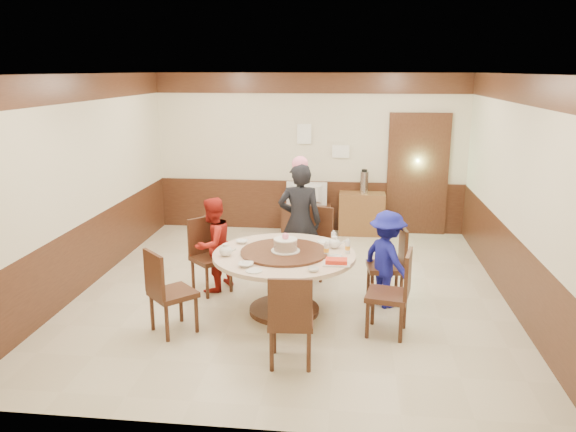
# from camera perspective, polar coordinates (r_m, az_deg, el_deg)

# --- Properties ---
(room) EXTENTS (6.00, 6.04, 2.84)m
(room) POSITION_cam_1_polar(r_m,az_deg,el_deg) (7.21, 0.49, 0.44)
(room) COLOR beige
(room) RESTS_ON ground
(banquet_table) EXTENTS (1.69, 1.69, 0.78)m
(banquet_table) POSITION_cam_1_polar(r_m,az_deg,el_deg) (6.71, -0.39, -5.55)
(banquet_table) COLOR #402214
(banquet_table) RESTS_ON ground
(chair_0) EXTENTS (0.49, 0.48, 0.97)m
(chair_0) POSITION_cam_1_polar(r_m,az_deg,el_deg) (7.21, 9.99, -6.24)
(chair_0) COLOR #402214
(chair_0) RESTS_ON ground
(chair_1) EXTENTS (0.55, 0.56, 0.97)m
(chair_1) POSITION_cam_1_polar(r_m,az_deg,el_deg) (7.97, 2.66, -3.99)
(chair_1) COLOR #402214
(chair_1) RESTS_ON ground
(chair_2) EXTENTS (0.62, 0.62, 0.97)m
(chair_2) POSITION_cam_1_polar(r_m,az_deg,el_deg) (7.50, -7.86, -5.33)
(chair_2) COLOR #402214
(chair_2) RESTS_ON ground
(chair_3) EXTENTS (0.62, 0.62, 0.97)m
(chair_3) POSITION_cam_1_polar(r_m,az_deg,el_deg) (6.43, -11.72, -8.97)
(chair_3) COLOR #402214
(chair_3) RESTS_ON ground
(chair_4) EXTENTS (0.47, 0.48, 0.97)m
(chair_4) POSITION_cam_1_polar(r_m,az_deg,el_deg) (5.67, 0.29, -12.02)
(chair_4) COLOR #402214
(chair_4) RESTS_ON ground
(chair_5) EXTENTS (0.52, 0.52, 0.97)m
(chair_5) POSITION_cam_1_polar(r_m,az_deg,el_deg) (6.36, 10.20, -9.17)
(chair_5) COLOR #402214
(chair_5) RESTS_ON ground
(person_standing) EXTENTS (0.62, 0.42, 1.64)m
(person_standing) POSITION_cam_1_polar(r_m,az_deg,el_deg) (7.71, 1.20, -0.60)
(person_standing) COLOR black
(person_standing) RESTS_ON ground
(person_red) EXTENTS (0.70, 0.76, 1.25)m
(person_red) POSITION_cam_1_polar(r_m,az_deg,el_deg) (7.43, -7.66, -2.90)
(person_red) COLOR #A61E16
(person_red) RESTS_ON ground
(person_blue) EXTENTS (0.83, 0.89, 1.21)m
(person_blue) POSITION_cam_1_polar(r_m,az_deg,el_deg) (6.98, 10.03, -4.35)
(person_blue) COLOR navy
(person_blue) RESTS_ON ground
(birthday_cake) EXTENTS (0.34, 0.34, 0.22)m
(birthday_cake) POSITION_cam_1_polar(r_m,az_deg,el_deg) (6.59, -0.26, -2.94)
(birthday_cake) COLOR white
(birthday_cake) RESTS_ON banquet_table
(teapot_left) EXTENTS (0.17, 0.15, 0.13)m
(teapot_left) POSITION_cam_1_polar(r_m,az_deg,el_deg) (6.56, -6.34, -3.55)
(teapot_left) COLOR white
(teapot_left) RESTS_ON banquet_table
(teapot_right) EXTENTS (0.17, 0.15, 0.13)m
(teapot_right) POSITION_cam_1_polar(r_m,az_deg,el_deg) (6.83, 4.74, -2.78)
(teapot_right) COLOR white
(teapot_right) RESTS_ON banquet_table
(bowl_0) EXTENTS (0.15, 0.15, 0.04)m
(bowl_0) POSITION_cam_1_polar(r_m,az_deg,el_deg) (7.03, -4.70, -2.61)
(bowl_0) COLOR white
(bowl_0) RESTS_ON banquet_table
(bowl_1) EXTENTS (0.12, 0.12, 0.04)m
(bowl_1) POSITION_cam_1_polar(r_m,az_deg,el_deg) (6.05, 2.60, -5.46)
(bowl_1) COLOR white
(bowl_1) RESTS_ON banquet_table
(bowl_2) EXTENTS (0.17, 0.17, 0.04)m
(bowl_2) POSITION_cam_1_polar(r_m,az_deg,el_deg) (6.21, -4.31, -4.95)
(bowl_2) COLOR white
(bowl_2) RESTS_ON banquet_table
(bowl_3) EXTENTS (0.15, 0.15, 0.05)m
(bowl_3) POSITION_cam_1_polar(r_m,az_deg,el_deg) (6.43, 4.90, -4.24)
(bowl_3) COLOR white
(bowl_3) RESTS_ON banquet_table
(saucer_near) EXTENTS (0.18, 0.18, 0.01)m
(saucer_near) POSITION_cam_1_polar(r_m,az_deg,el_deg) (6.06, -3.49, -5.58)
(saucer_near) COLOR white
(saucer_near) RESTS_ON banquet_table
(saucer_far) EXTENTS (0.18, 0.18, 0.01)m
(saucer_far) POSITION_cam_1_polar(r_m,az_deg,el_deg) (7.07, 3.72, -2.60)
(saucer_far) COLOR white
(saucer_far) RESTS_ON banquet_table
(shrimp_platter) EXTENTS (0.30, 0.20, 0.06)m
(shrimp_platter) POSITION_cam_1_polar(r_m,az_deg,el_deg) (6.28, 4.94, -4.68)
(shrimp_platter) COLOR white
(shrimp_platter) RESTS_ON banquet_table
(bottle_0) EXTENTS (0.06, 0.06, 0.16)m
(bottle_0) POSITION_cam_1_polar(r_m,az_deg,el_deg) (6.54, 3.92, -3.39)
(bottle_0) COLOR white
(bottle_0) RESTS_ON banquet_table
(bottle_1) EXTENTS (0.06, 0.06, 0.16)m
(bottle_1) POSITION_cam_1_polar(r_m,az_deg,el_deg) (6.64, 6.07, -3.14)
(bottle_1) COLOR white
(bottle_1) RESTS_ON banquet_table
(bottle_2) EXTENTS (0.06, 0.06, 0.16)m
(bottle_2) POSITION_cam_1_polar(r_m,az_deg,el_deg) (6.95, 4.65, -2.30)
(bottle_2) COLOR white
(bottle_2) RESTS_ON banquet_table
(tv_stand) EXTENTS (0.85, 0.45, 0.50)m
(tv_stand) POSITION_cam_1_polar(r_m,az_deg,el_deg) (10.06, 1.84, -0.32)
(tv_stand) COLOR #402214
(tv_stand) RESTS_ON ground
(television) EXTENTS (0.73, 0.12, 0.42)m
(television) POSITION_cam_1_polar(r_m,az_deg,el_deg) (9.95, 1.86, 2.22)
(television) COLOR gray
(television) RESTS_ON tv_stand
(side_cabinet) EXTENTS (0.80, 0.40, 0.75)m
(side_cabinet) POSITION_cam_1_polar(r_m,az_deg,el_deg) (10.03, 7.49, 0.25)
(side_cabinet) COLOR brown
(side_cabinet) RESTS_ON ground
(thermos) EXTENTS (0.15, 0.15, 0.38)m
(thermos) POSITION_cam_1_polar(r_m,az_deg,el_deg) (9.91, 7.74, 3.41)
(thermos) COLOR silver
(thermos) RESTS_ON side_cabinet
(notice_left) EXTENTS (0.25, 0.00, 0.35)m
(notice_left) POSITION_cam_1_polar(r_m,az_deg,el_deg) (9.99, 1.65, 8.33)
(notice_left) COLOR white
(notice_left) RESTS_ON room
(notice_right) EXTENTS (0.30, 0.00, 0.22)m
(notice_right) POSITION_cam_1_polar(r_m,az_deg,el_deg) (10.00, 5.38, 6.54)
(notice_right) COLOR white
(notice_right) RESTS_ON room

